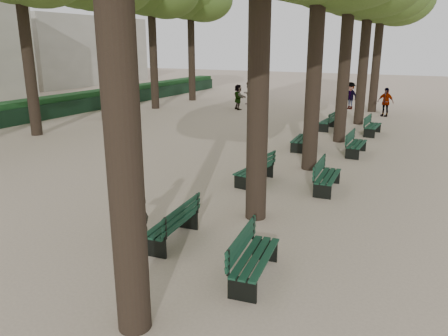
% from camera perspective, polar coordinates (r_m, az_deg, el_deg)
% --- Properties ---
extents(ground, '(120.00, 120.00, 0.00)m').
position_cam_1_polar(ground, '(9.59, -11.41, -10.95)').
color(ground, tan).
rests_on(ground, ground).
extents(bench_left_0, '(0.73, 1.84, 0.92)m').
position_cam_1_polar(bench_left_0, '(9.91, -6.78, -8.09)').
color(bench_left_0, black).
rests_on(bench_left_0, ground).
extents(bench_left_1, '(0.79, 1.86, 0.92)m').
position_cam_1_polar(bench_left_1, '(13.93, 3.99, -0.83)').
color(bench_left_1, black).
rests_on(bench_left_1, ground).
extents(bench_left_2, '(0.70, 1.84, 0.92)m').
position_cam_1_polar(bench_left_2, '(18.65, 10.02, 3.29)').
color(bench_left_2, black).
rests_on(bench_left_2, ground).
extents(bench_left_3, '(0.65, 1.82, 0.92)m').
position_cam_1_polar(bench_left_3, '(23.19, 13.40, 5.57)').
color(bench_left_3, black).
rests_on(bench_left_3, ground).
extents(bench_right_0, '(0.78, 1.85, 0.92)m').
position_cam_1_polar(bench_right_0, '(8.41, 4.03, -12.62)').
color(bench_right_0, black).
rests_on(bench_right_0, ground).
extents(bench_right_1, '(0.67, 1.83, 0.92)m').
position_cam_1_polar(bench_right_1, '(13.53, 13.34, -1.75)').
color(bench_right_1, black).
rests_on(bench_right_1, ground).
extents(bench_right_2, '(0.58, 1.80, 0.92)m').
position_cam_1_polar(bench_right_2, '(18.15, 16.88, 2.49)').
color(bench_right_2, black).
rests_on(bench_right_2, ground).
extents(bench_right_3, '(0.64, 1.82, 0.92)m').
position_cam_1_polar(bench_right_3, '(22.43, 18.82, 4.80)').
color(bench_right_3, black).
rests_on(bench_right_3, ground).
extents(man_with_map, '(0.75, 0.86, 1.92)m').
position_cam_1_polar(man_with_map, '(9.49, -11.72, -4.92)').
color(man_with_map, black).
rests_on(man_with_map, ground).
extents(pedestrian_c, '(1.07, 0.68, 1.74)m').
position_cam_1_polar(pedestrian_c, '(28.40, 20.34, 8.08)').
color(pedestrian_c, '#262628').
rests_on(pedestrian_c, ground).
extents(pedestrian_b, '(1.17, 0.92, 1.79)m').
position_cam_1_polar(pedestrian_b, '(30.86, 16.15, 9.05)').
color(pedestrian_b, '#262628').
rests_on(pedestrian_b, ground).
extents(pedestrian_a, '(0.63, 0.83, 1.59)m').
position_cam_1_polar(pedestrian_a, '(32.22, 3.14, 9.74)').
color(pedestrian_a, '#262628').
rests_on(pedestrian_a, ground).
extents(pedestrian_e, '(1.37, 1.29, 1.67)m').
position_cam_1_polar(pedestrian_e, '(29.50, 1.86, 9.25)').
color(pedestrian_e, '#262628').
rests_on(pedestrian_e, ground).
extents(fence, '(0.08, 42.00, 0.90)m').
position_cam_1_polar(fence, '(27.25, -22.75, 6.65)').
color(fence, black).
rests_on(fence, ground).
extents(hedge, '(1.20, 42.00, 1.20)m').
position_cam_1_polar(hedge, '(27.76, -23.75, 7.00)').
color(hedge, '#16411D').
rests_on(hedge, ground).
extents(building_far, '(12.00, 16.00, 7.00)m').
position_cam_1_polar(building_far, '(53.09, -20.74, 14.14)').
color(building_far, '#B7B2A3').
rests_on(building_far, ground).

